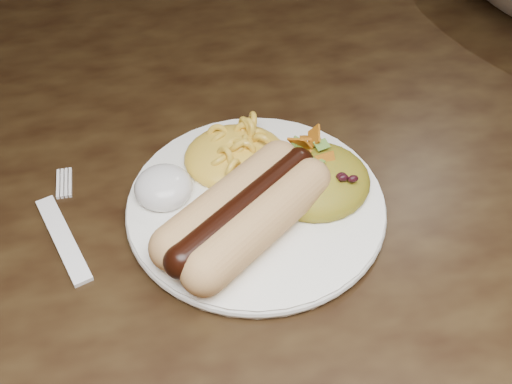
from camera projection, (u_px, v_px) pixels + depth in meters
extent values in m
cube|color=black|center=(220.00, 166.00, 0.57)|extent=(1.60, 0.90, 0.04)
cylinder|color=white|center=(256.00, 205.00, 0.51)|extent=(0.22, 0.22, 0.01)
cylinder|color=#DFB15E|center=(249.00, 228.00, 0.46)|extent=(0.12, 0.10, 0.04)
cylinder|color=#DFB15E|center=(241.00, 197.00, 0.48)|extent=(0.12, 0.10, 0.04)
cylinder|color=black|center=(244.00, 209.00, 0.47)|extent=(0.12, 0.10, 0.03)
ellipsoid|color=gold|center=(235.00, 145.00, 0.52)|extent=(0.11, 0.11, 0.04)
ellipsoid|color=white|center=(163.00, 182.00, 0.50)|extent=(0.06, 0.06, 0.03)
ellipsoid|color=#B16808|center=(315.00, 176.00, 0.51)|extent=(0.10, 0.09, 0.04)
cube|color=white|center=(63.00, 239.00, 0.49)|extent=(0.07, 0.15, 0.00)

